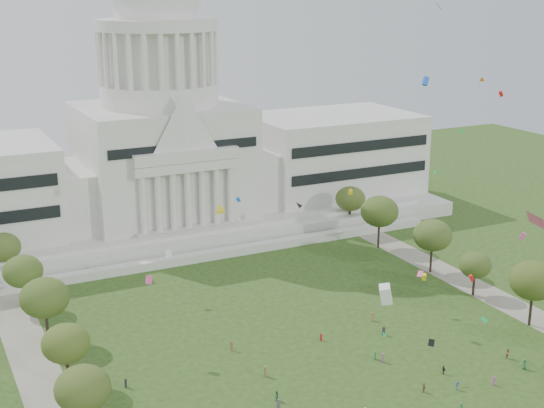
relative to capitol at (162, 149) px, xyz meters
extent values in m
cube|color=beige|center=(0.00, 1.41, -20.30)|extent=(160.00, 60.00, 4.00)
cube|color=beige|center=(0.00, -31.59, -21.30)|extent=(130.00, 3.00, 2.00)
cube|color=beige|center=(0.00, -23.59, -19.80)|extent=(140.00, 3.00, 5.00)
cube|color=silver|center=(55.00, 0.41, -7.30)|extent=(50.00, 34.00, 22.00)
cube|color=silver|center=(-27.00, -1.59, -10.30)|extent=(12.00, 26.00, 16.00)
cube|color=silver|center=(27.00, -1.59, -10.30)|extent=(12.00, 26.00, 16.00)
cube|color=silver|center=(0.00, 0.41, -4.30)|extent=(44.00, 38.00, 28.00)
cube|color=silver|center=(0.00, -19.59, -1.10)|extent=(28.00, 3.00, 2.40)
cube|color=black|center=(55.00, -16.79, -5.30)|extent=(46.00, 0.40, 11.00)
cylinder|color=silver|center=(0.00, 0.41, 15.10)|extent=(32.00, 32.00, 6.00)
cylinder|color=silver|center=(0.00, 0.41, 25.10)|extent=(28.00, 28.00, 14.00)
cylinder|color=beige|center=(0.00, 0.41, 33.60)|extent=(32.40, 32.40, 3.00)
cylinder|color=silver|center=(0.00, 0.41, 39.10)|extent=(22.00, 22.00, 8.00)
cube|color=gray|center=(-48.00, -83.59, -22.28)|extent=(8.00, 160.00, 0.04)
cube|color=gray|center=(48.00, -83.59, -22.28)|extent=(8.00, 160.00, 0.04)
ellipsoid|color=#384B19|center=(-45.04, -96.29, -13.77)|extent=(8.42, 8.42, 6.89)
cylinder|color=black|center=(44.17, -96.15, -19.19)|extent=(0.56, 0.56, 6.20)
ellipsoid|color=#384A15|center=(44.17, -96.15, -12.62)|extent=(9.55, 9.55, 7.82)
cylinder|color=black|center=(-44.09, -79.67, -19.66)|extent=(0.56, 0.56, 5.27)
ellipsoid|color=#3E5116|center=(-44.09, -79.67, -14.07)|extent=(8.12, 8.12, 6.65)
cylinder|color=black|center=(44.40, -79.10, -20.02)|extent=(0.56, 0.56, 4.56)
ellipsoid|color=#36471A|center=(44.40, -79.10, -15.19)|extent=(7.01, 7.01, 5.74)
cylinder|color=black|center=(-44.08, -61.17, -19.28)|extent=(0.56, 0.56, 6.03)
ellipsoid|color=#324B17|center=(-44.08, -61.17, -12.89)|extent=(9.29, 9.29, 7.60)
cylinder|color=black|center=(44.76, -63.55, -19.31)|extent=(0.56, 0.56, 5.97)
ellipsoid|color=#394E1E|center=(44.76, -63.55, -12.99)|extent=(9.19, 9.19, 7.52)
cylinder|color=black|center=(-45.22, -42.58, -19.59)|extent=(0.56, 0.56, 5.41)
ellipsoid|color=#354F1A|center=(-45.22, -42.58, -13.86)|extent=(8.33, 8.33, 6.81)
cylinder|color=black|center=(43.49, -43.40, -19.11)|extent=(0.56, 0.56, 6.37)
ellipsoid|color=#314A16|center=(43.49, -43.40, -12.35)|extent=(9.82, 9.82, 8.03)
cylinder|color=black|center=(-46.87, -24.45, -19.64)|extent=(0.56, 0.56, 5.32)
ellipsoid|color=#3B501D|center=(-46.87, -24.45, -14.00)|extent=(8.19, 8.19, 6.70)
cylinder|color=black|center=(45.96, -25.46, -19.56)|extent=(0.56, 0.56, 5.47)
ellipsoid|color=#394A1A|center=(45.96, -25.46, -13.77)|extent=(8.42, 8.42, 6.89)
imported|color=#33723F|center=(29.97, -109.36, -21.34)|extent=(1.09, 0.90, 1.91)
imported|color=olive|center=(30.19, -105.05, -21.33)|extent=(1.02, 0.73, 1.93)
imported|color=#33723F|center=(10.62, -115.40, -21.47)|extent=(0.55, 1.06, 1.64)
imported|color=olive|center=(8.92, -107.88, -21.44)|extent=(0.59, 1.02, 1.70)
imported|color=#33723F|center=(-14.43, -99.25, -21.38)|extent=(1.00, 0.75, 1.83)
imported|color=navy|center=(14.57, -109.73, -21.58)|extent=(1.02, 0.95, 1.44)
imported|color=#26262B|center=(15.91, -104.41, -21.46)|extent=(0.62, 1.03, 1.68)
cube|color=olive|center=(16.99, -80.22, -21.37)|extent=(0.50, 0.32, 1.84)
cube|color=#26262B|center=(-35.46, -83.99, -21.50)|extent=(0.45, 0.50, 1.59)
cube|color=olive|center=(-13.87, -79.56, -21.35)|extent=(0.54, 0.59, 1.89)
cube|color=#26262B|center=(15.31, -86.83, -21.43)|extent=(0.47, 0.30, 1.72)
cube|color=#33723F|center=(8.20, -94.39, -21.47)|extent=(0.41, 0.50, 1.65)
cube|color=#994C8C|center=(21.16, -111.24, -21.54)|extent=(0.47, 0.41, 1.51)
cube|color=olive|center=(-12.53, -91.17, -21.35)|extent=(0.57, 0.57, 1.88)
cube|color=#4C4C51|center=(-15.37, -101.94, -21.34)|extent=(0.45, 0.58, 1.92)
cube|color=#994C8C|center=(8.86, -95.93, -21.44)|extent=(0.49, 0.53, 1.70)
cube|color=#B21E1E|center=(3.18, -83.45, -21.57)|extent=(0.42, 0.45, 1.45)
cube|color=olive|center=(-42.00, -83.42, -21.48)|extent=(0.30, 0.45, 1.63)
camera|label=1|loc=(-64.41, -198.12, 43.41)|focal=50.00mm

